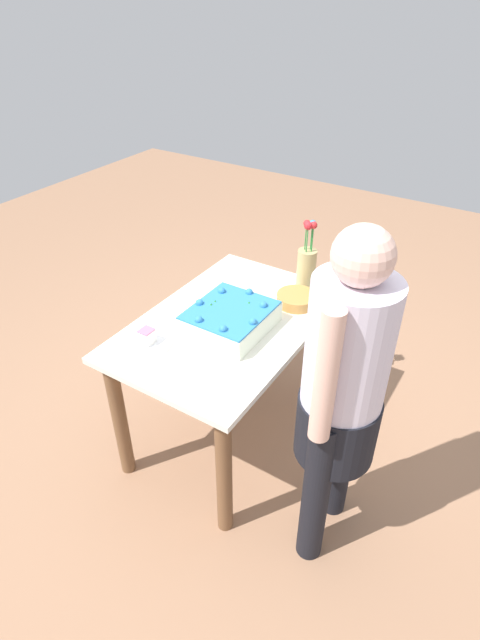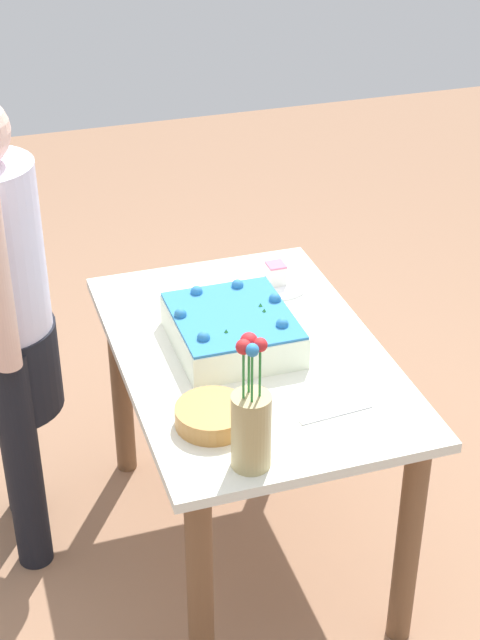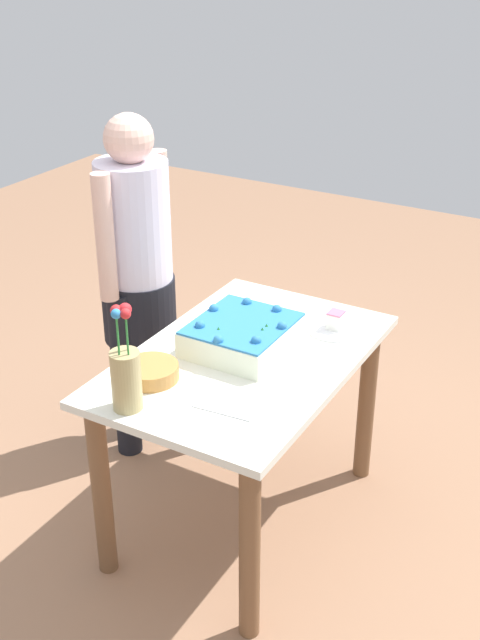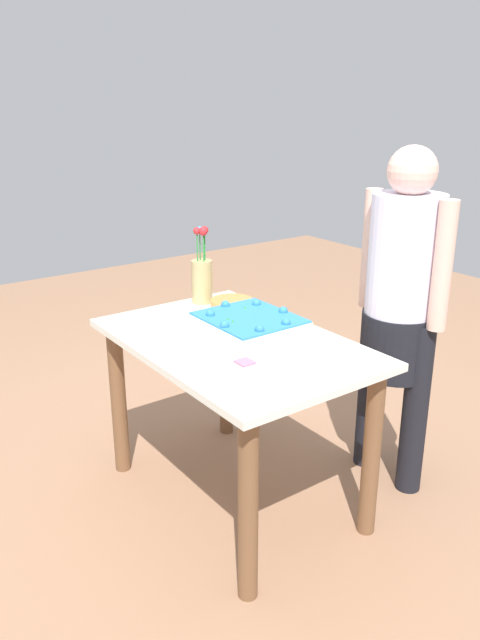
% 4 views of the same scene
% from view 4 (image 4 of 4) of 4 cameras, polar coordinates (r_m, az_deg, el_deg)
% --- Properties ---
extents(ground_plane, '(8.00, 8.00, 0.00)m').
position_cam_4_polar(ground_plane, '(2.86, -0.46, -15.85)').
color(ground_plane, '#966C50').
extents(dining_table, '(1.14, 0.75, 0.75)m').
position_cam_4_polar(dining_table, '(2.56, -0.50, -4.86)').
color(dining_table, silver).
rests_on(dining_table, ground_plane).
extents(sheet_cake, '(0.37, 0.34, 0.13)m').
position_cam_4_polar(sheet_cake, '(2.47, 0.84, -0.78)').
color(sheet_cake, white).
rests_on(sheet_cake, dining_table).
extents(serving_plate_with_slice, '(0.21, 0.21, 0.08)m').
position_cam_4_polar(serving_plate_with_slice, '(2.13, 0.45, -5.22)').
color(serving_plate_with_slice, white).
rests_on(serving_plate_with_slice, dining_table).
extents(cake_knife, '(0.04, 0.21, 0.00)m').
position_cam_4_polar(cake_knife, '(2.73, -6.95, -0.04)').
color(cake_knife, silver).
rests_on(cake_knife, dining_table).
extents(flower_vase, '(0.10, 0.10, 0.37)m').
position_cam_4_polar(flower_vase, '(2.93, -3.50, 3.95)').
color(flower_vase, tan).
rests_on(flower_vase, dining_table).
extents(fruit_bowl, '(0.20, 0.20, 0.05)m').
position_cam_4_polar(fruit_bowl, '(2.83, -0.74, 1.37)').
color(fruit_bowl, '#BA8040').
rests_on(fruit_bowl, dining_table).
extents(person_standing, '(0.45, 0.31, 1.49)m').
position_cam_4_polar(person_standing, '(2.72, 14.49, 1.76)').
color(person_standing, black).
rests_on(person_standing, ground_plane).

